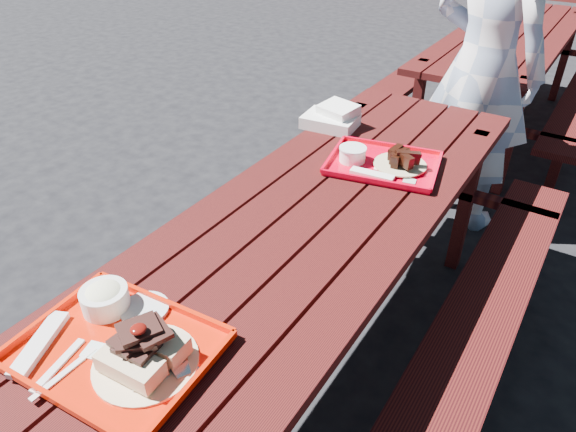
% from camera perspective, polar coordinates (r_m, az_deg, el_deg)
% --- Properties ---
extents(ground, '(60.00, 60.00, 0.00)m').
position_cam_1_polar(ground, '(2.24, 2.18, -15.87)').
color(ground, black).
rests_on(ground, ground).
extents(picnic_table_near, '(1.41, 2.40, 0.75)m').
position_cam_1_polar(picnic_table_near, '(1.85, 2.55, -4.53)').
color(picnic_table_near, '#43100D').
rests_on(picnic_table_near, ground).
extents(picnic_table_far, '(1.41, 2.40, 0.75)m').
position_cam_1_polar(picnic_table_far, '(4.28, 23.03, 15.74)').
color(picnic_table_far, '#43100D').
rests_on(picnic_table_far, ground).
extents(near_tray, '(0.48, 0.40, 0.14)m').
position_cam_1_polar(near_tray, '(1.32, -18.01, -12.59)').
color(near_tray, red).
rests_on(near_tray, picnic_table_near).
extents(far_tray, '(0.47, 0.40, 0.07)m').
position_cam_1_polar(far_tray, '(2.03, 10.32, 5.93)').
color(far_tray, red).
rests_on(far_tray, picnic_table_near).
extents(white_cloth, '(0.25, 0.21, 0.10)m').
position_cam_1_polar(white_cloth, '(2.35, 4.97, 10.81)').
color(white_cloth, white).
rests_on(white_cloth, picnic_table_near).
extents(person, '(0.73, 0.58, 1.75)m').
position_cam_1_polar(person, '(2.90, 20.85, 15.11)').
color(person, '#9CB0D1').
rests_on(person, ground).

